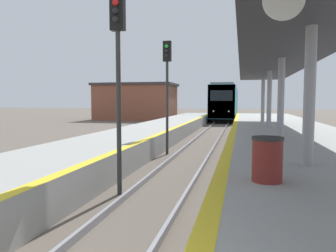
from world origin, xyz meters
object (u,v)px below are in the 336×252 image
at_px(signal_mid, 167,76).
at_px(trash_bin, 267,159).
at_px(train, 226,102).
at_px(signal_near, 118,57).

height_order(signal_mid, trash_bin, signal_mid).
xyz_separation_m(train, trash_bin, (2.54, -38.27, -0.90)).
distance_m(train, trash_bin, 38.36).
distance_m(signal_mid, trash_bin, 9.16).
bearing_deg(train, signal_near, -91.59).
xyz_separation_m(signal_mid, trash_bin, (3.77, -8.06, -2.19)).
relative_size(train, signal_mid, 4.13).
bearing_deg(signal_mid, train, 87.66).
xyz_separation_m(signal_near, trash_bin, (3.56, -1.50, -2.19)).
bearing_deg(trash_bin, signal_near, 157.06).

